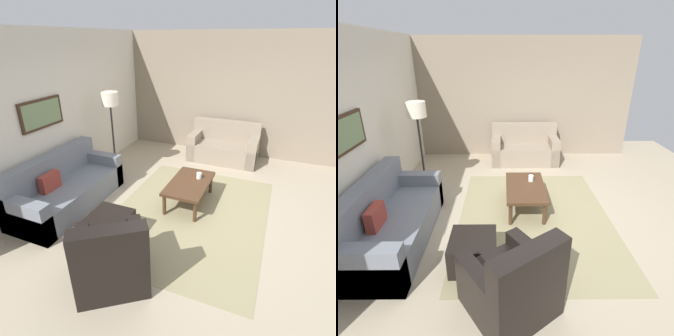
% 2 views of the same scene
% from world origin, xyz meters
% --- Properties ---
extents(ground_plane, '(8.00, 8.00, 0.00)m').
position_xyz_m(ground_plane, '(0.00, 0.00, 0.00)').
color(ground_plane, tan).
extents(rear_partition, '(6.00, 0.12, 2.80)m').
position_xyz_m(rear_partition, '(0.00, 2.60, 1.40)').
color(rear_partition, silver).
rests_on(rear_partition, ground_plane).
extents(stone_feature_panel, '(0.12, 5.20, 2.80)m').
position_xyz_m(stone_feature_panel, '(3.00, 0.00, 1.40)').
color(stone_feature_panel, gray).
rests_on(stone_feature_panel, ground_plane).
extents(area_rug, '(3.13, 2.40, 0.01)m').
position_xyz_m(area_rug, '(0.00, 0.00, 0.00)').
color(area_rug, '#928862').
rests_on(area_rug, ground_plane).
extents(couch_main, '(2.04, 0.89, 0.88)m').
position_xyz_m(couch_main, '(-0.53, 2.10, 0.30)').
color(couch_main, slate).
rests_on(couch_main, ground_plane).
extents(couch_loveseat, '(0.81, 1.55, 0.88)m').
position_xyz_m(couch_loveseat, '(2.48, -0.01, 0.30)').
color(couch_loveseat, gray).
rests_on(couch_loveseat, ground_plane).
extents(armchair_leather, '(1.12, 1.12, 0.95)m').
position_xyz_m(armchair_leather, '(-1.69, 0.40, 0.31)').
color(armchair_leather, black).
rests_on(armchair_leather, ground_plane).
extents(ottoman, '(0.56, 0.56, 0.40)m').
position_xyz_m(ottoman, '(-1.02, 0.87, 0.20)').
color(ottoman, black).
rests_on(ottoman, ground_plane).
extents(coffee_table, '(1.10, 0.64, 0.41)m').
position_xyz_m(coffee_table, '(0.32, 0.13, 0.36)').
color(coffee_table, '#472D1C').
rests_on(coffee_table, ground_plane).
extents(cup, '(0.09, 0.09, 0.10)m').
position_xyz_m(cup, '(0.51, 0.02, 0.46)').
color(cup, white).
rests_on(cup, coffee_table).
extents(lamp_standing, '(0.32, 0.32, 1.71)m').
position_xyz_m(lamp_standing, '(0.84, 1.95, 1.41)').
color(lamp_standing, black).
rests_on(lamp_standing, ground_plane).
extents(framed_artwork, '(0.86, 0.04, 0.48)m').
position_xyz_m(framed_artwork, '(-0.31, 2.51, 1.51)').
color(framed_artwork, '#382316').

